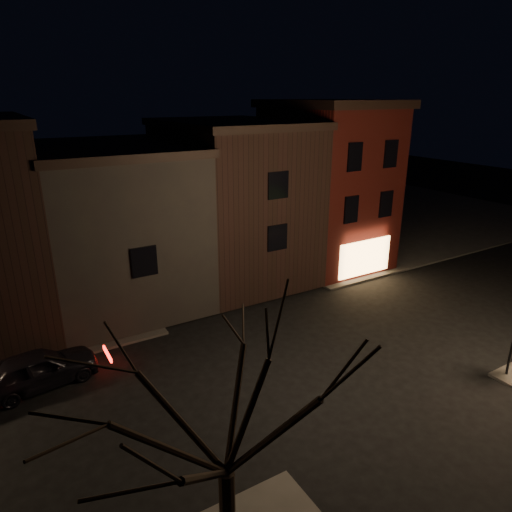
# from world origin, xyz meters

# --- Properties ---
(ground) EXTENTS (120.00, 120.00, 0.00)m
(ground) POSITION_xyz_m (0.00, 0.00, 0.00)
(ground) COLOR black
(ground) RESTS_ON ground
(sidewalk_far_right) EXTENTS (30.00, 30.00, 0.12)m
(sidewalk_far_right) POSITION_xyz_m (20.00, 20.00, 0.06)
(sidewalk_far_right) COLOR #2D2B28
(sidewalk_far_right) RESTS_ON ground
(corner_building) EXTENTS (6.50, 8.50, 10.50)m
(corner_building) POSITION_xyz_m (8.00, 9.47, 5.40)
(corner_building) COLOR #4C110D
(corner_building) RESTS_ON ground
(row_building_a) EXTENTS (7.30, 10.30, 9.40)m
(row_building_a) POSITION_xyz_m (1.50, 10.50, 4.83)
(row_building_a) COLOR black
(row_building_a) RESTS_ON ground
(row_building_b) EXTENTS (7.80, 10.30, 8.40)m
(row_building_b) POSITION_xyz_m (-5.75, 10.50, 4.33)
(row_building_b) COLOR black
(row_building_b) RESTS_ON ground
(bare_tree_left) EXTENTS (5.60, 5.60, 7.50)m
(bare_tree_left) POSITION_xyz_m (-8.00, -7.00, 5.43)
(bare_tree_left) COLOR black
(bare_tree_left) RESTS_ON sidewalk_near_left
(parked_car_a) EXTENTS (4.66, 2.39, 1.52)m
(parked_car_a) POSITION_xyz_m (-10.82, 3.67, 0.76)
(parked_car_a) COLOR black
(parked_car_a) RESTS_ON ground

